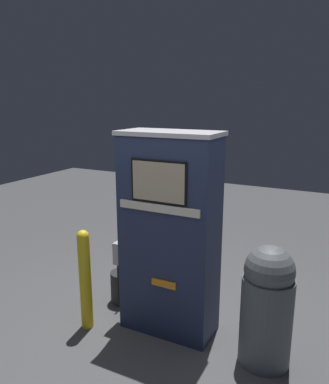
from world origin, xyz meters
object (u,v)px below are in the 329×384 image
Objects in this scene: safety_bollard at (85,278)px; squeegee_bucket at (123,286)px; trash_bin at (267,305)px; gas_pump at (169,235)px.

squeegee_bucket is (0.05, 0.59, -0.36)m from safety_bollard.
trash_bin is 1.36× the size of squeegee_bucket.
gas_pump is 1.83× the size of trash_bin.
safety_bollard is (-0.74, -0.37, -0.45)m from gas_pump.
squeegee_bucket is (-1.66, 0.30, -0.37)m from trash_bin.
gas_pump is 1.07m from trash_bin.
gas_pump is 1.91× the size of safety_bollard.
squeegee_bucket is (-0.69, 0.22, -0.81)m from gas_pump.
gas_pump reaches higher than squeegee_bucket.
safety_bollard reaches higher than squeegee_bucket.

